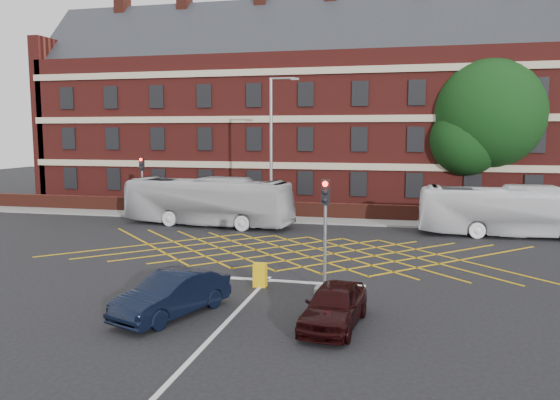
% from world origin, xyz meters
% --- Properties ---
extents(ground, '(120.00, 120.00, 0.00)m').
position_xyz_m(ground, '(0.00, 0.00, 0.00)').
color(ground, black).
rests_on(ground, ground).
extents(victorian_building, '(51.00, 12.17, 20.40)m').
position_xyz_m(victorian_building, '(0.25, 22.00, 7.84)').
color(victorian_building, '#591A16').
rests_on(victorian_building, ground).
extents(boundary_wall, '(56.00, 0.50, 1.10)m').
position_xyz_m(boundary_wall, '(0.00, 13.00, 0.55)').
color(boundary_wall, '#4C1C14').
rests_on(boundary_wall, ground).
extents(far_pavement, '(60.00, 3.00, 0.12)m').
position_xyz_m(far_pavement, '(0.00, 12.00, 0.06)').
color(far_pavement, slate).
rests_on(far_pavement, ground).
extents(box_junction_hatching, '(8.22, 8.22, 0.02)m').
position_xyz_m(box_junction_hatching, '(0.00, 2.00, 0.01)').
color(box_junction_hatching, '#CC990C').
rests_on(box_junction_hatching, ground).
extents(stop_line, '(8.00, 0.30, 0.02)m').
position_xyz_m(stop_line, '(0.00, -3.50, 0.01)').
color(stop_line, silver).
rests_on(stop_line, ground).
extents(centre_line, '(0.15, 14.00, 0.02)m').
position_xyz_m(centre_line, '(0.00, -10.00, 0.01)').
color(centre_line, silver).
rests_on(centre_line, ground).
extents(bus_left, '(11.44, 4.02, 3.12)m').
position_xyz_m(bus_left, '(-7.04, 8.50, 1.56)').
color(bus_left, silver).
rests_on(bus_left, ground).
extents(bus_right, '(10.63, 2.67, 2.95)m').
position_xyz_m(bus_right, '(11.46, 8.93, 1.47)').
color(bus_right, white).
rests_on(bus_right, ground).
extents(car_navy, '(2.93, 4.59, 1.43)m').
position_xyz_m(car_navy, '(-1.96, -8.35, 0.71)').
color(car_navy, black).
rests_on(car_navy, ground).
extents(car_maroon, '(1.99, 4.08, 1.34)m').
position_xyz_m(car_maroon, '(3.36, -8.17, 0.67)').
color(car_maroon, black).
rests_on(car_maroon, ground).
extents(deciduous_tree, '(8.06, 7.95, 11.26)m').
position_xyz_m(deciduous_tree, '(10.94, 17.14, 6.73)').
color(deciduous_tree, black).
rests_on(deciduous_tree, ground).
extents(traffic_light_near, '(0.70, 0.70, 4.27)m').
position_xyz_m(traffic_light_near, '(2.54, -4.64, 1.76)').
color(traffic_light_near, slate).
rests_on(traffic_light_near, ground).
extents(traffic_light_far, '(0.70, 0.70, 4.27)m').
position_xyz_m(traffic_light_far, '(-12.63, 10.48, 1.76)').
color(traffic_light_far, slate).
rests_on(traffic_light_far, ground).
extents(street_lamp, '(2.25, 1.00, 9.32)m').
position_xyz_m(street_lamp, '(-2.74, 8.50, 3.24)').
color(street_lamp, slate).
rests_on(street_lamp, ground).
extents(direction_signs, '(1.10, 0.16, 2.20)m').
position_xyz_m(direction_signs, '(-13.90, 11.56, 1.38)').
color(direction_signs, gray).
rests_on(direction_signs, ground).
extents(utility_cabinet, '(0.49, 0.37, 0.93)m').
position_xyz_m(utility_cabinet, '(-0.03, -4.44, 0.46)').
color(utility_cabinet, '#E5B00D').
rests_on(utility_cabinet, ground).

